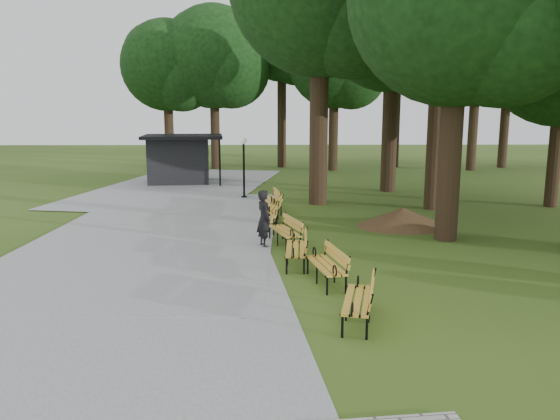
{
  "coord_description": "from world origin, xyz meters",
  "views": [
    {
      "loc": [
        -0.17,
        -15.27,
        4.07
      ],
      "look_at": [
        0.14,
        0.87,
        1.1
      ],
      "focal_mm": 34.85,
      "sensor_mm": 36.0,
      "label": 1
    }
  ],
  "objects_px": {
    "bench_0": "(358,300)",
    "bench_3": "(284,231)",
    "bench_5": "(272,208)",
    "lawn_tree_4": "(394,18)",
    "lamp_post": "(244,154)",
    "bench_4": "(269,217)",
    "person": "(264,219)",
    "dirt_mound": "(403,217)",
    "kiosk": "(179,159)",
    "bench_1": "(326,265)",
    "lawn_tree_1": "(440,16)",
    "bench_6": "(270,199)",
    "bench_2": "(296,249)"
  },
  "relations": [
    {
      "from": "person",
      "to": "kiosk",
      "type": "bearing_deg",
      "value": -4.7
    },
    {
      "from": "bench_0",
      "to": "bench_5",
      "type": "height_order",
      "value": "same"
    },
    {
      "from": "person",
      "to": "bench_1",
      "type": "relative_size",
      "value": 0.92
    },
    {
      "from": "bench_6",
      "to": "lawn_tree_1",
      "type": "xyz_separation_m",
      "value": [
        6.73,
        0.06,
        7.27
      ]
    },
    {
      "from": "bench_0",
      "to": "bench_1",
      "type": "height_order",
      "value": "same"
    },
    {
      "from": "bench_3",
      "to": "bench_6",
      "type": "bearing_deg",
      "value": 167.0
    },
    {
      "from": "kiosk",
      "to": "bench_3",
      "type": "relative_size",
      "value": 2.28
    },
    {
      "from": "bench_0",
      "to": "lawn_tree_1",
      "type": "height_order",
      "value": "lawn_tree_1"
    },
    {
      "from": "kiosk",
      "to": "bench_1",
      "type": "relative_size",
      "value": 2.28
    },
    {
      "from": "lamp_post",
      "to": "bench_3",
      "type": "xyz_separation_m",
      "value": [
        1.65,
        -9.11,
        -1.64
      ]
    },
    {
      "from": "bench_5",
      "to": "kiosk",
      "type": "bearing_deg",
      "value": -144.54
    },
    {
      "from": "bench_5",
      "to": "bench_3",
      "type": "bearing_deg",
      "value": 14.32
    },
    {
      "from": "lamp_post",
      "to": "bench_4",
      "type": "xyz_separation_m",
      "value": [
        1.17,
        -6.91,
        -1.64
      ]
    },
    {
      "from": "bench_0",
      "to": "bench_3",
      "type": "height_order",
      "value": "same"
    },
    {
      "from": "person",
      "to": "bench_3",
      "type": "xyz_separation_m",
      "value": [
        0.62,
        0.19,
        -0.43
      ]
    },
    {
      "from": "person",
      "to": "dirt_mound",
      "type": "height_order",
      "value": "person"
    },
    {
      "from": "bench_2",
      "to": "bench_3",
      "type": "relative_size",
      "value": 1.0
    },
    {
      "from": "kiosk",
      "to": "lawn_tree_4",
      "type": "xyz_separation_m",
      "value": [
        11.15,
        -3.31,
        7.12
      ]
    },
    {
      "from": "lamp_post",
      "to": "bench_4",
      "type": "distance_m",
      "value": 7.2
    },
    {
      "from": "lamp_post",
      "to": "bench_5",
      "type": "bearing_deg",
      "value": -75.74
    },
    {
      "from": "bench_6",
      "to": "lawn_tree_4",
      "type": "xyz_separation_m",
      "value": [
        6.01,
        5.22,
        8.04
      ]
    },
    {
      "from": "lamp_post",
      "to": "bench_6",
      "type": "relative_size",
      "value": 1.5
    },
    {
      "from": "lawn_tree_4",
      "to": "bench_0",
      "type": "bearing_deg",
      "value": -103.95
    },
    {
      "from": "bench_5",
      "to": "lawn_tree_4",
      "type": "relative_size",
      "value": 0.16
    },
    {
      "from": "bench_2",
      "to": "lawn_tree_1",
      "type": "distance_m",
      "value": 12.58
    },
    {
      "from": "dirt_mound",
      "to": "bench_4",
      "type": "distance_m",
      "value": 4.79
    },
    {
      "from": "bench_0",
      "to": "bench_6",
      "type": "distance_m",
      "value": 12.31
    },
    {
      "from": "bench_1",
      "to": "lawn_tree_1",
      "type": "bearing_deg",
      "value": 139.85
    },
    {
      "from": "kiosk",
      "to": "lamp_post",
      "type": "height_order",
      "value": "lamp_post"
    },
    {
      "from": "lamp_post",
      "to": "bench_6",
      "type": "height_order",
      "value": "lamp_post"
    },
    {
      "from": "lamp_post",
      "to": "bench_3",
      "type": "height_order",
      "value": "lamp_post"
    },
    {
      "from": "bench_4",
      "to": "bench_5",
      "type": "height_order",
      "value": "same"
    },
    {
      "from": "bench_4",
      "to": "bench_5",
      "type": "xyz_separation_m",
      "value": [
        0.13,
        1.8,
        0.0
      ]
    },
    {
      "from": "person",
      "to": "lawn_tree_4",
      "type": "relative_size",
      "value": 0.14
    },
    {
      "from": "bench_2",
      "to": "bench_4",
      "type": "relative_size",
      "value": 1.0
    },
    {
      "from": "person",
      "to": "bench_4",
      "type": "xyz_separation_m",
      "value": [
        0.14,
        2.39,
        -0.43
      ]
    },
    {
      "from": "dirt_mound",
      "to": "bench_3",
      "type": "height_order",
      "value": "bench_3"
    },
    {
      "from": "lawn_tree_1",
      "to": "lawn_tree_4",
      "type": "distance_m",
      "value": 5.26
    },
    {
      "from": "kiosk",
      "to": "bench_0",
      "type": "bearing_deg",
      "value": -77.88
    },
    {
      "from": "bench_0",
      "to": "bench_3",
      "type": "relative_size",
      "value": 1.0
    },
    {
      "from": "person",
      "to": "lamp_post",
      "type": "height_order",
      "value": "lamp_post"
    },
    {
      "from": "dirt_mound",
      "to": "bench_4",
      "type": "bearing_deg",
      "value": -174.28
    },
    {
      "from": "kiosk",
      "to": "lawn_tree_4",
      "type": "distance_m",
      "value": 13.64
    },
    {
      "from": "bench_5",
      "to": "bench_2",
      "type": "bearing_deg",
      "value": 14.78
    },
    {
      "from": "bench_5",
      "to": "lawn_tree_1",
      "type": "relative_size",
      "value": 0.17
    },
    {
      "from": "bench_3",
      "to": "lamp_post",
      "type": "bearing_deg",
      "value": 173.29
    },
    {
      "from": "lamp_post",
      "to": "bench_1",
      "type": "xyz_separation_m",
      "value": [
        2.54,
        -12.83,
        -1.64
      ]
    },
    {
      "from": "dirt_mound",
      "to": "bench_0",
      "type": "relative_size",
      "value": 1.45
    },
    {
      "from": "kiosk",
      "to": "lawn_tree_4",
      "type": "bearing_deg",
      "value": -22.65
    },
    {
      "from": "bench_6",
      "to": "lawn_tree_4",
      "type": "distance_m",
      "value": 11.31
    }
  ]
}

